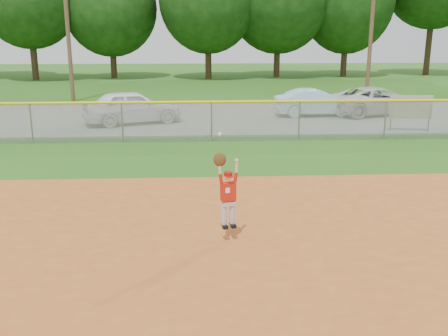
{
  "coord_description": "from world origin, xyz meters",
  "views": [
    {
      "loc": [
        -0.53,
        -8.56,
        3.99
      ],
      "look_at": [
        0.04,
        2.06,
        1.1
      ],
      "focal_mm": 40.0,
      "sensor_mm": 36.0,
      "label": 1
    }
  ],
  "objects_px": {
    "car_white_b": "(377,101)",
    "ballplayer": "(227,191)",
    "car_blue": "(316,102)",
    "car_white_a": "(132,107)",
    "sponsor_sign": "(411,108)"
  },
  "relations": [
    {
      "from": "car_white_b",
      "to": "ballplayer",
      "type": "distance_m",
      "value": 17.51
    },
    {
      "from": "car_blue",
      "to": "car_white_b",
      "type": "relative_size",
      "value": 0.81
    },
    {
      "from": "car_white_a",
      "to": "sponsor_sign",
      "type": "distance_m",
      "value": 11.99
    },
    {
      "from": "ballplayer",
      "to": "car_white_a",
      "type": "bearing_deg",
      "value": 104.47
    },
    {
      "from": "car_blue",
      "to": "car_white_b",
      "type": "height_order",
      "value": "car_white_b"
    },
    {
      "from": "car_white_a",
      "to": "sponsor_sign",
      "type": "height_order",
      "value": "sponsor_sign"
    },
    {
      "from": "car_white_a",
      "to": "sponsor_sign",
      "type": "xyz_separation_m",
      "value": [
        11.71,
        -2.57,
        0.23
      ]
    },
    {
      "from": "car_blue",
      "to": "sponsor_sign",
      "type": "bearing_deg",
      "value": -147.15
    },
    {
      "from": "car_blue",
      "to": "sponsor_sign",
      "type": "distance_m",
      "value": 5.14
    },
    {
      "from": "car_white_a",
      "to": "car_blue",
      "type": "relative_size",
      "value": 1.1
    },
    {
      "from": "car_blue",
      "to": "ballplayer",
      "type": "distance_m",
      "value": 15.97
    },
    {
      "from": "car_white_b",
      "to": "sponsor_sign",
      "type": "relative_size",
      "value": 2.9
    },
    {
      "from": "car_white_b",
      "to": "car_white_a",
      "type": "bearing_deg",
      "value": 84.14
    },
    {
      "from": "car_blue",
      "to": "ballplayer",
      "type": "bearing_deg",
      "value": 158.34
    },
    {
      "from": "car_white_a",
      "to": "car_blue",
      "type": "distance_m",
      "value": 8.9
    }
  ]
}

